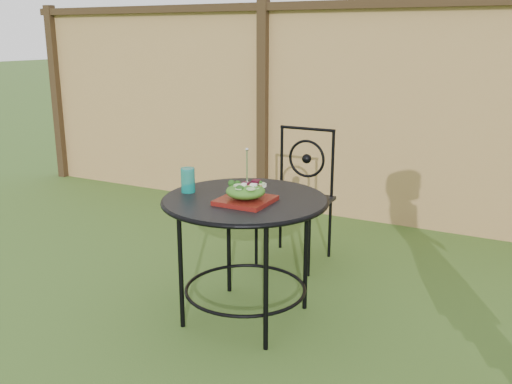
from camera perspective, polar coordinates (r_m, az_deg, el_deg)
ground at (r=3.18m, az=4.13°, el=-14.56°), size 60.00×60.00×0.00m
fence at (r=4.90m, az=14.77°, el=7.41°), size 8.00×0.12×1.90m
patio_table at (r=3.17m, az=-1.09°, el=-2.98°), size 0.92×0.92×0.72m
patio_chair at (r=4.08m, az=4.19°, el=-0.04°), size 0.46×0.46×0.95m
salad_plate at (r=3.04m, az=-1.05°, el=-0.85°), size 0.27×0.27×0.02m
salad at (r=3.03m, az=-1.05°, el=0.10°), size 0.21×0.21×0.08m
fork at (r=2.99m, az=-0.90°, el=2.48°), size 0.01×0.01×0.18m
drinking_glass at (r=3.25m, az=-6.82°, el=1.19°), size 0.08×0.08×0.14m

